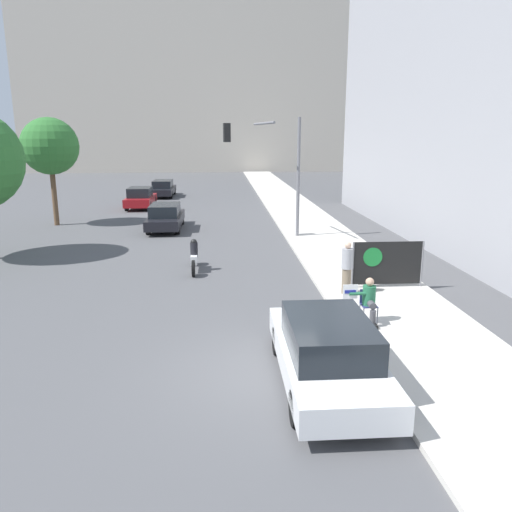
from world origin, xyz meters
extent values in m
plane|color=#4F4F51|center=(0.00, 0.00, 0.00)|extent=(160.00, 160.00, 0.00)
cube|color=beige|center=(4.06, 15.00, 0.06)|extent=(3.61, 90.00, 0.12)
cube|color=#BCB2A3|center=(-2.00, 66.63, 16.47)|extent=(52.00, 12.00, 32.94)
cylinder|color=#474C56|center=(2.78, 2.41, 0.35)|extent=(0.03, 0.03, 0.45)
cylinder|color=#474C56|center=(3.15, 2.41, 0.35)|extent=(0.03, 0.03, 0.45)
cylinder|color=#474C56|center=(2.78, 2.78, 0.35)|extent=(0.03, 0.03, 0.45)
cylinder|color=#474C56|center=(3.15, 2.78, 0.35)|extent=(0.03, 0.03, 0.45)
cube|color=navy|center=(2.96, 2.60, 0.58)|extent=(0.40, 0.40, 0.02)
cube|color=navy|center=(2.96, 2.79, 0.78)|extent=(0.40, 0.02, 0.38)
cylinder|color=#424247|center=(2.96, 2.44, 0.68)|extent=(0.18, 0.42, 0.18)
cylinder|color=#424247|center=(2.96, 2.23, 0.35)|extent=(0.16, 0.16, 0.45)
cube|color=black|center=(2.96, 2.17, 0.17)|extent=(0.20, 0.28, 0.10)
cylinder|color=#236642|center=(2.96, 2.63, 0.85)|extent=(0.34, 0.34, 0.52)
sphere|color=tan|center=(2.96, 2.63, 1.22)|extent=(0.22, 0.22, 0.22)
cylinder|color=#236642|center=(2.63, 2.55, 0.93)|extent=(0.45, 0.09, 0.09)
cube|color=white|center=(2.43, 2.55, 0.99)|extent=(0.39, 0.02, 0.39)
cube|color=navy|center=(2.43, 2.53, 0.99)|extent=(0.30, 0.01, 0.09)
cylinder|color=#756651|center=(2.98, 5.06, 0.53)|extent=(0.28, 0.28, 0.81)
cylinder|color=#9E9EA3|center=(2.98, 5.06, 1.25)|extent=(0.34, 0.34, 0.64)
sphere|color=beige|center=(2.98, 5.06, 1.67)|extent=(0.21, 0.21, 0.21)
cylinder|color=slate|center=(3.31, 5.64, 0.88)|extent=(0.06, 0.06, 1.51)
cylinder|color=slate|center=(5.60, 5.64, 0.88)|extent=(0.06, 0.06, 1.51)
cube|color=black|center=(4.46, 5.64, 0.93)|extent=(2.29, 0.02, 1.41)
cylinder|color=#197A33|center=(3.96, 5.62, 1.14)|extent=(0.62, 0.01, 0.62)
cylinder|color=slate|center=(2.85, 14.39, 2.96)|extent=(0.16, 0.16, 5.67)
cylinder|color=slate|center=(1.14, 14.08, 5.50)|extent=(0.73, 3.44, 0.11)
cube|color=black|center=(-0.57, 13.77, 5.08)|extent=(0.35, 0.35, 0.84)
sphere|color=green|center=(-0.57, 13.77, 4.80)|extent=(0.18, 0.18, 0.18)
cube|color=white|center=(1.19, -0.41, 0.54)|extent=(1.84, 4.74, 0.54)
cube|color=black|center=(1.19, -0.60, 1.13)|extent=(1.58, 2.46, 0.64)
cylinder|color=black|center=(0.38, 1.06, 0.32)|extent=(0.22, 0.64, 0.64)
cylinder|color=black|center=(2.00, 1.06, 0.32)|extent=(0.22, 0.64, 0.64)
cylinder|color=black|center=(0.38, -1.88, 0.32)|extent=(0.22, 0.64, 0.64)
cylinder|color=black|center=(2.00, -1.88, 0.32)|extent=(0.22, 0.64, 0.64)
cube|color=black|center=(-3.89, 17.28, 0.52)|extent=(1.72, 4.64, 0.51)
cube|color=black|center=(-3.89, 17.09, 1.08)|extent=(1.48, 2.41, 0.61)
cylinder|color=black|center=(-4.64, 18.72, 0.32)|extent=(0.22, 0.64, 0.64)
cylinder|color=black|center=(-3.14, 18.72, 0.32)|extent=(0.22, 0.64, 0.64)
cylinder|color=black|center=(-4.64, 15.84, 0.32)|extent=(0.22, 0.64, 0.64)
cylinder|color=black|center=(-3.14, 15.84, 0.32)|extent=(0.22, 0.64, 0.64)
cube|color=maroon|center=(-6.49, 25.65, 0.55)|extent=(1.74, 4.21, 0.55)
cube|color=black|center=(-6.49, 25.48, 1.14)|extent=(1.50, 2.19, 0.64)
cylinder|color=black|center=(-7.25, 26.96, 0.32)|extent=(0.22, 0.64, 0.64)
cylinder|color=black|center=(-5.73, 26.96, 0.32)|extent=(0.22, 0.64, 0.64)
cylinder|color=black|center=(-7.25, 24.34, 0.32)|extent=(0.22, 0.64, 0.64)
cylinder|color=black|center=(-5.73, 24.34, 0.32)|extent=(0.22, 0.64, 0.64)
cube|color=black|center=(-5.68, 32.41, 0.52)|extent=(1.74, 4.77, 0.50)
cube|color=black|center=(-5.68, 32.22, 1.07)|extent=(1.49, 2.48, 0.60)
cylinder|color=black|center=(-6.44, 33.89, 0.32)|extent=(0.22, 0.64, 0.64)
cylinder|color=black|center=(-4.92, 33.89, 0.32)|extent=(0.22, 0.64, 0.64)
cylinder|color=black|center=(-6.44, 30.93, 0.32)|extent=(0.22, 0.64, 0.64)
cylinder|color=black|center=(-4.92, 30.93, 0.32)|extent=(0.22, 0.64, 0.64)
cube|color=white|center=(-1.92, 8.59, 0.48)|extent=(0.24, 0.99, 0.32)
cylinder|color=black|center=(-1.92, 8.54, 0.82)|extent=(0.28, 0.28, 0.54)
sphere|color=black|center=(-1.92, 8.54, 1.10)|extent=(0.24, 0.24, 0.24)
cylinder|color=black|center=(-1.92, 9.42, 0.30)|extent=(0.10, 0.60, 0.60)
cylinder|color=black|center=(-1.92, 7.77, 0.30)|extent=(0.10, 0.60, 0.60)
cylinder|color=brown|center=(-10.21, 19.04, 1.65)|extent=(0.28, 0.28, 3.30)
sphere|color=#2D6B2D|center=(-10.21, 19.04, 4.39)|extent=(3.10, 3.10, 3.10)
camera|label=1|loc=(-0.88, -9.63, 4.94)|focal=35.00mm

